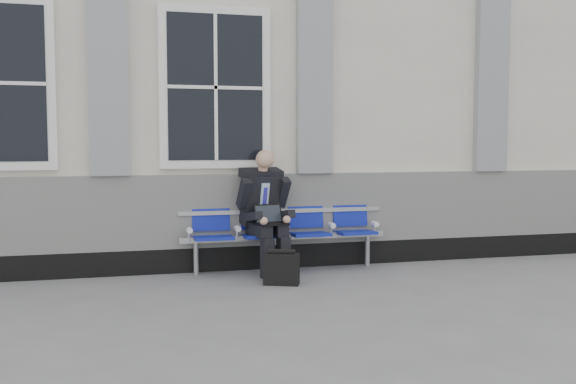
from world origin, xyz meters
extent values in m
plane|color=slate|center=(0.00, 0.00, 0.00)|extent=(70.00, 70.00, 0.00)
cube|color=silver|center=(0.00, 3.50, 2.10)|extent=(14.00, 4.00, 4.20)
cube|color=black|center=(0.00, 1.47, 0.15)|extent=(14.00, 0.10, 0.30)
cube|color=silver|center=(0.00, 1.46, 0.75)|extent=(14.00, 0.08, 0.90)
cube|color=gray|center=(-0.90, 1.44, 2.40)|extent=(0.45, 0.14, 2.40)
cube|color=gray|center=(1.60, 1.44, 2.40)|extent=(0.45, 0.14, 2.40)
cube|color=gray|center=(4.10, 1.44, 2.40)|extent=(0.45, 0.14, 2.40)
cube|color=white|center=(0.35, 1.46, 2.25)|extent=(1.35, 0.10, 1.95)
cube|color=black|center=(0.35, 1.41, 2.25)|extent=(1.15, 0.02, 1.75)
cube|color=#9EA0A3|center=(1.18, 1.30, 0.42)|extent=(2.60, 0.07, 0.07)
cube|color=#9EA0A3|center=(1.18, 1.42, 0.73)|extent=(2.60, 0.05, 0.05)
cylinder|color=#9EA0A3|center=(0.08, 1.30, 0.20)|extent=(0.06, 0.06, 0.39)
cylinder|color=#9EA0A3|center=(2.28, 1.30, 0.20)|extent=(0.06, 0.06, 0.39)
cube|color=#091797|center=(0.28, 1.22, 0.45)|extent=(0.46, 0.42, 0.07)
cube|color=#091797|center=(0.28, 1.43, 0.71)|extent=(0.46, 0.10, 0.40)
cube|color=#091797|center=(0.88, 1.22, 0.45)|extent=(0.46, 0.42, 0.07)
cube|color=#091797|center=(0.88, 1.43, 0.71)|extent=(0.46, 0.10, 0.40)
cube|color=#091797|center=(1.48, 1.22, 0.45)|extent=(0.46, 0.42, 0.07)
cube|color=#091797|center=(1.48, 1.43, 0.71)|extent=(0.46, 0.10, 0.40)
cube|color=#091797|center=(2.08, 1.22, 0.45)|extent=(0.46, 0.42, 0.07)
cube|color=#091797|center=(2.08, 1.43, 0.71)|extent=(0.46, 0.10, 0.40)
cylinder|color=white|center=(0.00, 1.25, 0.55)|extent=(0.07, 0.12, 0.07)
cylinder|color=white|center=(0.58, 1.25, 0.55)|extent=(0.07, 0.12, 0.07)
cylinder|color=white|center=(1.18, 1.25, 0.55)|extent=(0.07, 0.12, 0.07)
cylinder|color=white|center=(1.78, 1.25, 0.55)|extent=(0.07, 0.12, 0.07)
cylinder|color=white|center=(2.36, 1.25, 0.55)|extent=(0.07, 0.12, 0.07)
cube|color=black|center=(0.87, 0.80, 0.05)|extent=(0.17, 0.29, 0.10)
cube|color=black|center=(1.08, 0.85, 0.05)|extent=(0.17, 0.29, 0.10)
cube|color=black|center=(0.86, 0.86, 0.25)|extent=(0.15, 0.16, 0.47)
cube|color=black|center=(1.07, 0.91, 0.25)|extent=(0.15, 0.16, 0.47)
cube|color=black|center=(0.81, 1.09, 0.54)|extent=(0.24, 0.50, 0.15)
cube|color=black|center=(1.02, 1.13, 0.54)|extent=(0.24, 0.50, 0.15)
cube|color=black|center=(0.88, 1.32, 0.89)|extent=(0.51, 0.44, 0.67)
cube|color=#AED2E5|center=(0.90, 1.20, 0.91)|extent=(0.12, 0.12, 0.38)
cube|color=#2E27B6|center=(0.90, 1.19, 0.89)|extent=(0.06, 0.09, 0.31)
cube|color=black|center=(0.88, 1.29, 1.21)|extent=(0.55, 0.35, 0.15)
cylinder|color=tan|center=(0.89, 1.24, 1.28)|extent=(0.12, 0.12, 0.11)
sphere|color=tan|center=(0.90, 1.18, 1.39)|extent=(0.22, 0.22, 0.22)
cube|color=black|center=(0.65, 1.17, 0.98)|extent=(0.16, 0.32, 0.39)
cube|color=black|center=(1.14, 1.27, 0.98)|extent=(0.16, 0.32, 0.39)
cube|color=black|center=(0.73, 0.99, 0.72)|extent=(0.16, 0.34, 0.15)
cube|color=black|center=(1.14, 1.07, 0.72)|extent=(0.16, 0.34, 0.15)
sphere|color=tan|center=(0.82, 0.86, 0.68)|extent=(0.10, 0.10, 0.10)
sphere|color=tan|center=(1.11, 0.92, 0.68)|extent=(0.10, 0.10, 0.10)
cube|color=black|center=(0.95, 0.97, 0.63)|extent=(0.39, 0.31, 0.02)
cube|color=black|center=(0.92, 1.09, 0.74)|extent=(0.36, 0.16, 0.22)
cube|color=black|center=(0.92, 1.08, 0.74)|extent=(0.32, 0.13, 0.19)
cube|color=black|center=(0.94, 0.51, 0.18)|extent=(0.43, 0.30, 0.35)
cylinder|color=black|center=(0.94, 0.51, 0.37)|extent=(0.31, 0.17, 0.06)
camera|label=1|loc=(-0.74, -6.36, 1.59)|focal=40.00mm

